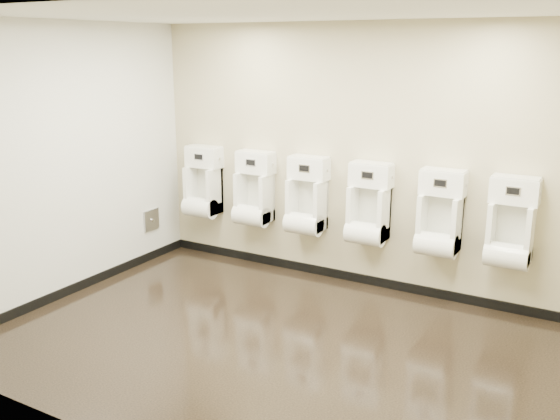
{
  "coord_description": "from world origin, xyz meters",
  "views": [
    {
      "loc": [
        2.52,
        -4.33,
        2.56
      ],
      "look_at": [
        -0.3,
        0.55,
        1.06
      ],
      "focal_mm": 40.0,
      "sensor_mm": 36.0,
      "label": 1
    }
  ],
  "objects_px": {
    "access_panel": "(151,220)",
    "urinal_2": "(306,201)",
    "urinal_3": "(368,210)",
    "urinal_4": "(439,220)",
    "urinal_1": "(254,194)",
    "urinal_5": "(510,229)",
    "urinal_0": "(203,187)"
  },
  "relations": [
    {
      "from": "urinal_0",
      "to": "urinal_4",
      "type": "bearing_deg",
      "value": 0.0
    },
    {
      "from": "urinal_1",
      "to": "urinal_4",
      "type": "distance_m",
      "value": 2.17
    },
    {
      "from": "urinal_5",
      "to": "urinal_2",
      "type": "bearing_deg",
      "value": 180.0
    },
    {
      "from": "urinal_0",
      "to": "urinal_2",
      "type": "xyz_separation_m",
      "value": [
        1.42,
        0.0,
        0.0
      ]
    },
    {
      "from": "urinal_1",
      "to": "urinal_5",
      "type": "height_order",
      "value": "same"
    },
    {
      "from": "urinal_4",
      "to": "urinal_3",
      "type": "bearing_deg",
      "value": 180.0
    },
    {
      "from": "urinal_3",
      "to": "urinal_4",
      "type": "distance_m",
      "value": 0.75
    },
    {
      "from": "urinal_2",
      "to": "urinal_0",
      "type": "bearing_deg",
      "value": 180.0
    },
    {
      "from": "urinal_4",
      "to": "urinal_5",
      "type": "height_order",
      "value": "same"
    },
    {
      "from": "access_panel",
      "to": "urinal_0",
      "type": "xyz_separation_m",
      "value": [
        0.49,
        0.4,
        0.39
      ]
    },
    {
      "from": "urinal_1",
      "to": "urinal_4",
      "type": "relative_size",
      "value": 1.0
    },
    {
      "from": "urinal_1",
      "to": "urinal_5",
      "type": "distance_m",
      "value": 2.85
    },
    {
      "from": "urinal_3",
      "to": "urinal_5",
      "type": "height_order",
      "value": "same"
    },
    {
      "from": "access_panel",
      "to": "urinal_2",
      "type": "xyz_separation_m",
      "value": [
        1.92,
        0.4,
        0.39
      ]
    },
    {
      "from": "urinal_3",
      "to": "urinal_4",
      "type": "height_order",
      "value": "same"
    },
    {
      "from": "urinal_3",
      "to": "access_panel",
      "type": "bearing_deg",
      "value": -171.41
    },
    {
      "from": "urinal_1",
      "to": "urinal_3",
      "type": "height_order",
      "value": "same"
    },
    {
      "from": "urinal_0",
      "to": "urinal_3",
      "type": "height_order",
      "value": "same"
    },
    {
      "from": "urinal_5",
      "to": "urinal_1",
      "type": "bearing_deg",
      "value": 180.0
    },
    {
      "from": "urinal_0",
      "to": "urinal_3",
      "type": "relative_size",
      "value": 1.0
    },
    {
      "from": "urinal_2",
      "to": "urinal_1",
      "type": "bearing_deg",
      "value": 180.0
    },
    {
      "from": "urinal_1",
      "to": "urinal_5",
      "type": "bearing_deg",
      "value": 0.0
    },
    {
      "from": "urinal_1",
      "to": "urinal_3",
      "type": "xyz_separation_m",
      "value": [
        1.42,
        0.0,
        0.0
      ]
    },
    {
      "from": "urinal_3",
      "to": "urinal_4",
      "type": "xyz_separation_m",
      "value": [
        0.75,
        0.0,
        0.0
      ]
    },
    {
      "from": "urinal_0",
      "to": "urinal_2",
      "type": "distance_m",
      "value": 1.42
    },
    {
      "from": "urinal_0",
      "to": "urinal_3",
      "type": "bearing_deg",
      "value": 0.0
    },
    {
      "from": "urinal_3",
      "to": "urinal_4",
      "type": "bearing_deg",
      "value": 0.0
    },
    {
      "from": "urinal_1",
      "to": "urinal_5",
      "type": "relative_size",
      "value": 1.0
    },
    {
      "from": "access_panel",
      "to": "urinal_2",
      "type": "height_order",
      "value": "urinal_2"
    },
    {
      "from": "urinal_1",
      "to": "urinal_4",
      "type": "bearing_deg",
      "value": 0.0
    },
    {
      "from": "urinal_0",
      "to": "urinal_5",
      "type": "bearing_deg",
      "value": 0.0
    },
    {
      "from": "access_panel",
      "to": "urinal_4",
      "type": "xyz_separation_m",
      "value": [
        3.4,
        0.4,
        0.39
      ]
    }
  ]
}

